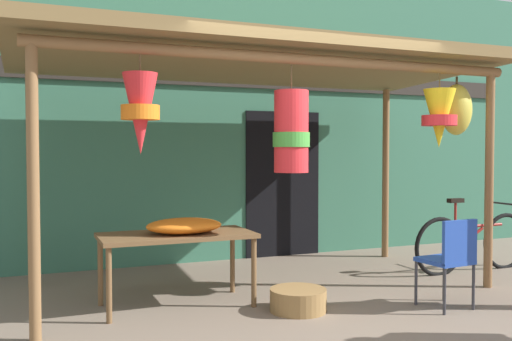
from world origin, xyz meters
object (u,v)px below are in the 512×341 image
(folding_chair, at_px, (451,255))
(wicker_basket_by_table, at_px, (298,300))
(flower_heap_on_table, at_px, (186,226))
(parked_bicycle, at_px, (473,243))
(display_table, at_px, (177,241))

(folding_chair, height_order, wicker_basket_by_table, folding_chair)
(flower_heap_on_table, bearing_deg, wicker_basket_by_table, -31.10)
(wicker_basket_by_table, xyz_separation_m, parked_bicycle, (2.72, 0.72, 0.25))
(flower_heap_on_table, bearing_deg, parked_bicycle, 2.73)
(flower_heap_on_table, bearing_deg, display_table, 156.10)
(display_table, xyz_separation_m, wicker_basket_by_table, (0.98, -0.58, -0.52))
(flower_heap_on_table, relative_size, parked_bicycle, 0.41)
(flower_heap_on_table, height_order, parked_bicycle, parked_bicycle)
(folding_chair, bearing_deg, parked_bicycle, 40.68)
(display_table, xyz_separation_m, flower_heap_on_table, (0.08, -0.04, 0.14))
(wicker_basket_by_table, height_order, parked_bicycle, parked_bicycle)
(display_table, height_order, parked_bicycle, parked_bicycle)
(display_table, distance_m, folding_chair, 2.55)
(wicker_basket_by_table, bearing_deg, flower_heap_on_table, 148.90)
(display_table, bearing_deg, parked_bicycle, 2.12)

